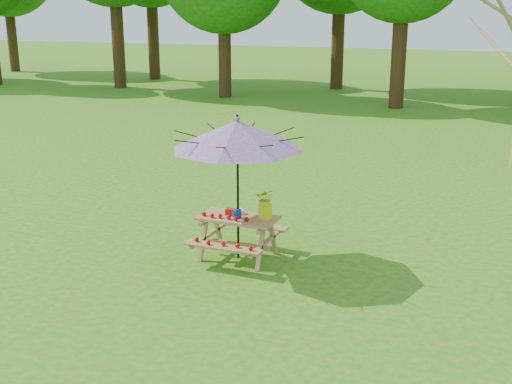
% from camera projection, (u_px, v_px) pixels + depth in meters
% --- Properties ---
extents(picnic_table, '(1.20, 1.32, 0.67)m').
position_uv_depth(picnic_table, '(238.00, 238.00, 9.96)').
color(picnic_table, '#9C6D46').
rests_on(picnic_table, ground).
extents(patio_umbrella, '(2.29, 2.29, 2.25)m').
position_uv_depth(patio_umbrella, '(237.00, 135.00, 9.52)').
color(patio_umbrella, black).
rests_on(patio_umbrella, ground).
extents(produce_bins, '(0.28, 0.33, 0.13)m').
position_uv_depth(produce_bins, '(236.00, 213.00, 9.90)').
color(produce_bins, red).
rests_on(produce_bins, picnic_table).
extents(tomatoes_row, '(0.77, 0.13, 0.07)m').
position_uv_depth(tomatoes_row, '(224.00, 217.00, 9.76)').
color(tomatoes_row, red).
rests_on(tomatoes_row, picnic_table).
extents(flower_bucket, '(0.34, 0.31, 0.47)m').
position_uv_depth(flower_bucket, '(265.00, 203.00, 9.74)').
color(flower_bucket, '#EFF60C').
rests_on(flower_bucket, picnic_table).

